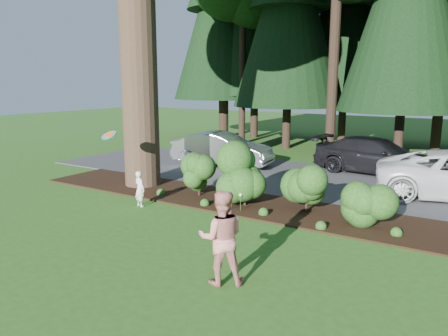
# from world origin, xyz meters

# --- Properties ---
(ground) EXTENTS (80.00, 80.00, 0.00)m
(ground) POSITION_xyz_m (0.00, 0.00, 0.00)
(ground) COLOR #2F5317
(ground) RESTS_ON ground
(mulch_bed) EXTENTS (16.00, 2.50, 0.05)m
(mulch_bed) POSITION_xyz_m (0.00, 3.25, 0.03)
(mulch_bed) COLOR black
(mulch_bed) RESTS_ON ground
(driveway) EXTENTS (22.00, 6.00, 0.03)m
(driveway) POSITION_xyz_m (0.00, 7.50, 0.01)
(driveway) COLOR #38383A
(driveway) RESTS_ON ground
(shrub_row) EXTENTS (6.53, 1.60, 1.61)m
(shrub_row) POSITION_xyz_m (0.77, 3.14, 0.81)
(shrub_row) COLOR #173C12
(shrub_row) RESTS_ON ground
(lily_cluster) EXTENTS (0.69, 0.09, 0.57)m
(lily_cluster) POSITION_xyz_m (-0.30, 2.40, 0.50)
(lily_cluster) COLOR #173C12
(lily_cluster) RESTS_ON ground
(car_silver_wagon) EXTENTS (4.54, 2.09, 1.44)m
(car_silver_wagon) POSITION_xyz_m (-4.18, 7.92, 0.75)
(car_silver_wagon) COLOR #B2B2B7
(car_silver_wagon) RESTS_ON driveway
(car_dark_suv) EXTENTS (5.00, 2.25, 1.42)m
(car_dark_suv) POSITION_xyz_m (1.90, 9.80, 0.74)
(car_dark_suv) COLOR black
(car_dark_suv) RESTS_ON driveway
(child) EXTENTS (0.44, 0.35, 1.07)m
(child) POSITION_xyz_m (-2.84, 1.38, 0.53)
(child) COLOR white
(child) RESTS_ON ground
(adult) EXTENTS (1.08, 1.03, 1.75)m
(adult) POSITION_xyz_m (1.90, -1.55, 0.87)
(adult) COLOR red
(adult) RESTS_ON ground
(frisbee) EXTENTS (0.48, 0.43, 0.26)m
(frisbee) POSITION_xyz_m (-3.86, 1.23, 2.07)
(frisbee) COLOR teal
(frisbee) RESTS_ON ground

